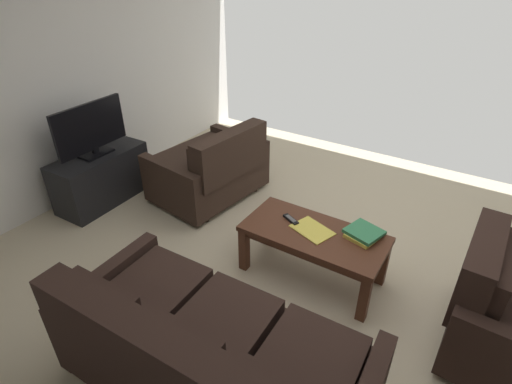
{
  "coord_description": "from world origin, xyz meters",
  "views": [
    {
      "loc": [
        -0.91,
        2.35,
        2.3
      ],
      "look_at": [
        0.44,
        0.23,
        0.79
      ],
      "focal_mm": 27.85,
      "sensor_mm": 36.0,
      "label": 1
    }
  ],
  "objects_px": {
    "sofa_main": "(206,357)",
    "coffee_table": "(314,239)",
    "flat_tv": "(90,129)",
    "book_stack": "(364,233)",
    "loose_magazine": "(312,230)",
    "tv_remote": "(291,219)",
    "loveseat_near": "(212,168)",
    "tv_stand": "(101,178)"
  },
  "relations": [
    {
      "from": "sofa_main",
      "to": "coffee_table",
      "type": "height_order",
      "value": "sofa_main"
    },
    {
      "from": "flat_tv",
      "to": "book_stack",
      "type": "relative_size",
      "value": 2.56
    },
    {
      "from": "coffee_table",
      "to": "loose_magazine",
      "type": "bearing_deg",
      "value": -16.07
    },
    {
      "from": "coffee_table",
      "to": "book_stack",
      "type": "distance_m",
      "value": 0.39
    },
    {
      "from": "flat_tv",
      "to": "tv_remote",
      "type": "xyz_separation_m",
      "value": [
        -2.17,
        -0.16,
        -0.36
      ]
    },
    {
      "from": "loveseat_near",
      "to": "tv_remote",
      "type": "distance_m",
      "value": 1.33
    },
    {
      "from": "tv_stand",
      "to": "book_stack",
      "type": "xyz_separation_m",
      "value": [
        -2.74,
        -0.27,
        0.2
      ]
    },
    {
      "from": "loose_magazine",
      "to": "flat_tv",
      "type": "bearing_deg",
      "value": 112.1
    },
    {
      "from": "sofa_main",
      "to": "loveseat_near",
      "type": "relative_size",
      "value": 1.51
    },
    {
      "from": "sofa_main",
      "to": "loveseat_near",
      "type": "xyz_separation_m",
      "value": [
        1.39,
        -1.84,
        -0.0
      ]
    },
    {
      "from": "flat_tv",
      "to": "tv_stand",
      "type": "bearing_deg",
      "value": 69.63
    },
    {
      "from": "loose_magazine",
      "to": "tv_remote",
      "type": "bearing_deg",
      "value": 100.17
    },
    {
      "from": "loveseat_near",
      "to": "loose_magazine",
      "type": "xyz_separation_m",
      "value": [
        -1.43,
        0.55,
        0.1
      ]
    },
    {
      "from": "sofa_main",
      "to": "tv_remote",
      "type": "relative_size",
      "value": 11.25
    },
    {
      "from": "book_stack",
      "to": "tv_remote",
      "type": "xyz_separation_m",
      "value": [
        0.57,
        0.12,
        -0.02
      ]
    },
    {
      "from": "loose_magazine",
      "to": "tv_stand",
      "type": "bearing_deg",
      "value": 112.14
    },
    {
      "from": "flat_tv",
      "to": "book_stack",
      "type": "distance_m",
      "value": 2.78
    },
    {
      "from": "loveseat_near",
      "to": "tv_remote",
      "type": "relative_size",
      "value": 7.44
    },
    {
      "from": "book_stack",
      "to": "coffee_table",
      "type": "bearing_deg",
      "value": 24.55
    },
    {
      "from": "coffee_table",
      "to": "loose_magazine",
      "type": "height_order",
      "value": "loose_magazine"
    },
    {
      "from": "coffee_table",
      "to": "tv_stand",
      "type": "relative_size",
      "value": 1.13
    },
    {
      "from": "coffee_table",
      "to": "tv_remote",
      "type": "distance_m",
      "value": 0.25
    },
    {
      "from": "loveseat_near",
      "to": "flat_tv",
      "type": "distance_m",
      "value": 1.25
    },
    {
      "from": "sofa_main",
      "to": "coffee_table",
      "type": "distance_m",
      "value": 1.28
    },
    {
      "from": "tv_stand",
      "to": "loose_magazine",
      "type": "bearing_deg",
      "value": -176.99
    },
    {
      "from": "loose_magazine",
      "to": "sofa_main",
      "type": "bearing_deg",
      "value": -162.42
    },
    {
      "from": "tv_remote",
      "to": "sofa_main",
      "type": "bearing_deg",
      "value": 97.32
    },
    {
      "from": "loveseat_near",
      "to": "tv_stand",
      "type": "bearing_deg",
      "value": 35.55
    },
    {
      "from": "flat_tv",
      "to": "book_stack",
      "type": "xyz_separation_m",
      "value": [
        -2.74,
        -0.27,
        -0.35
      ]
    },
    {
      "from": "loveseat_near",
      "to": "coffee_table",
      "type": "bearing_deg",
      "value": 158.91
    },
    {
      "from": "tv_stand",
      "to": "tv_remote",
      "type": "bearing_deg",
      "value": -175.86
    },
    {
      "from": "coffee_table",
      "to": "tv_remote",
      "type": "bearing_deg",
      "value": -9.72
    },
    {
      "from": "book_stack",
      "to": "loose_magazine",
      "type": "bearing_deg",
      "value": 22.19
    },
    {
      "from": "flat_tv",
      "to": "coffee_table",
      "type": "bearing_deg",
      "value": -177.22
    },
    {
      "from": "coffee_table",
      "to": "book_stack",
      "type": "bearing_deg",
      "value": -155.45
    },
    {
      "from": "loveseat_near",
      "to": "tv_remote",
      "type": "height_order",
      "value": "loveseat_near"
    },
    {
      "from": "tv_stand",
      "to": "tv_remote",
      "type": "relative_size",
      "value": 6.07
    },
    {
      "from": "tv_remote",
      "to": "loose_magazine",
      "type": "distance_m",
      "value": 0.21
    },
    {
      "from": "tv_remote",
      "to": "loose_magazine",
      "type": "bearing_deg",
      "value": 171.05
    },
    {
      "from": "sofa_main",
      "to": "book_stack",
      "type": "relative_size",
      "value": 5.88
    },
    {
      "from": "coffee_table",
      "to": "loose_magazine",
      "type": "relative_size",
      "value": 3.58
    },
    {
      "from": "tv_remote",
      "to": "coffee_table",
      "type": "bearing_deg",
      "value": 170.28
    }
  ]
}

